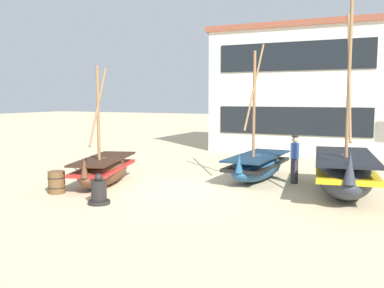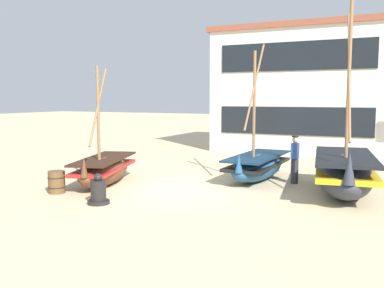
% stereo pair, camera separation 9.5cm
% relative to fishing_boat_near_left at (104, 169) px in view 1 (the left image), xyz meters
% --- Properties ---
extents(ground_plane, '(120.00, 120.00, 0.00)m').
position_rel_fishing_boat_near_left_xyz_m(ground_plane, '(2.70, 0.39, -0.53)').
color(ground_plane, '#CCB78E').
extents(fishing_boat_near_left, '(2.27, 3.86, 4.03)m').
position_rel_fishing_boat_near_left_xyz_m(fishing_boat_near_left, '(0.00, 0.00, 0.00)').
color(fishing_boat_near_left, brown).
rests_on(fishing_boat_near_left, ground).
extents(fishing_boat_centre_large, '(2.40, 4.80, 5.84)m').
position_rel_fishing_boat_near_left_xyz_m(fishing_boat_centre_large, '(7.65, 1.95, 0.17)').
color(fishing_boat_centre_large, '#2D333D').
rests_on(fishing_boat_centre_large, ground).
extents(fishing_boat_far_right, '(1.51, 4.09, 4.94)m').
position_rel_fishing_boat_near_left_xyz_m(fishing_boat_far_right, '(4.51, 3.19, -0.01)').
color(fishing_boat_far_right, '#23517A').
rests_on(fishing_boat_far_right, ground).
extents(fisherman_by_hull, '(0.26, 0.37, 1.68)m').
position_rel_fishing_boat_near_left_xyz_m(fisherman_by_hull, '(5.89, 3.03, 0.31)').
color(fisherman_by_hull, '#33333D').
rests_on(fisherman_by_hull, ground).
extents(capstan_winch, '(0.63, 0.63, 0.87)m').
position_rel_fishing_boat_near_left_xyz_m(capstan_winch, '(1.53, -2.28, -0.19)').
color(capstan_winch, black).
rests_on(capstan_winch, ground).
extents(wooden_barrel, '(0.56, 0.56, 0.70)m').
position_rel_fishing_boat_near_left_xyz_m(wooden_barrel, '(-0.52, -1.74, -0.18)').
color(wooden_barrel, brown).
rests_on(wooden_barrel, ground).
extents(harbor_building_main, '(9.65, 7.15, 6.84)m').
position_rel_fishing_boat_near_left_xyz_m(harbor_building_main, '(4.22, 13.57, 2.91)').
color(harbor_building_main, silver).
rests_on(harbor_building_main, ground).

